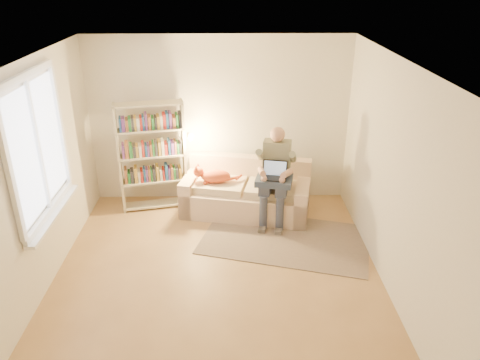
{
  "coord_description": "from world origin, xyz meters",
  "views": [
    {
      "loc": [
        0.19,
        -4.71,
        3.47
      ],
      "look_at": [
        0.3,
        1.0,
        0.86
      ],
      "focal_mm": 35.0,
      "sensor_mm": 36.0,
      "label": 1
    }
  ],
  "objects_px": {
    "laptop": "(274,173)",
    "bookshelf": "(152,151)",
    "cat": "(215,176)",
    "sofa": "(246,194)",
    "person": "(275,171)"
  },
  "relations": [
    {
      "from": "laptop",
      "to": "bookshelf",
      "type": "distance_m",
      "value": 1.89
    },
    {
      "from": "sofa",
      "to": "person",
      "type": "height_order",
      "value": "person"
    },
    {
      "from": "cat",
      "to": "bookshelf",
      "type": "relative_size",
      "value": 0.4
    },
    {
      "from": "person",
      "to": "bookshelf",
      "type": "height_order",
      "value": "bookshelf"
    },
    {
      "from": "sofa",
      "to": "cat",
      "type": "relative_size",
      "value": 2.97
    },
    {
      "from": "laptop",
      "to": "bookshelf",
      "type": "bearing_deg",
      "value": 175.04
    },
    {
      "from": "laptop",
      "to": "bookshelf",
      "type": "relative_size",
      "value": 0.23
    },
    {
      "from": "laptop",
      "to": "sofa",
      "type": "bearing_deg",
      "value": 148.1
    },
    {
      "from": "person",
      "to": "cat",
      "type": "bearing_deg",
      "value": 178.35
    },
    {
      "from": "person",
      "to": "cat",
      "type": "height_order",
      "value": "person"
    },
    {
      "from": "sofa",
      "to": "laptop",
      "type": "distance_m",
      "value": 0.73
    },
    {
      "from": "person",
      "to": "laptop",
      "type": "bearing_deg",
      "value": -93.23
    },
    {
      "from": "bookshelf",
      "to": "laptop",
      "type": "bearing_deg",
      "value": -28.96
    },
    {
      "from": "person",
      "to": "bookshelf",
      "type": "xyz_separation_m",
      "value": [
        -1.83,
        0.43,
        0.15
      ]
    },
    {
      "from": "sofa",
      "to": "laptop",
      "type": "bearing_deg",
      "value": -31.9
    }
  ]
}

